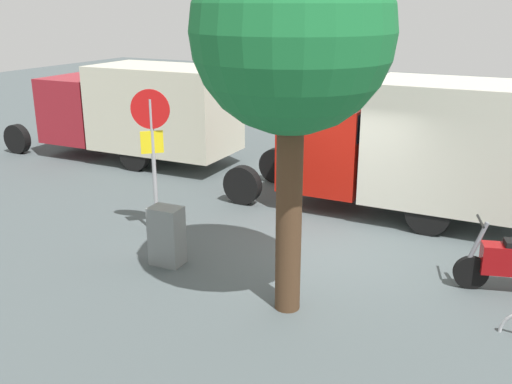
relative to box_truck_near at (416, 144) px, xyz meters
name	(u,v)px	position (x,y,z in m)	size (l,w,h in m)	color
ground_plane	(324,250)	(0.99, 2.65, -1.62)	(60.00, 60.00, 0.00)	#475152
box_truck_near	(416,144)	(0.00, 0.00, 0.00)	(6.98, 2.33, 2.96)	black
box_truck_far	(136,108)	(8.28, -0.97, -0.05)	(7.38, 2.39, 2.80)	black
stop_sign	(152,140)	(4.28, 3.49, 0.33)	(0.71, 0.33, 2.93)	#9E9EA3
street_tree	(292,36)	(0.69, 4.99, 2.44)	(2.76, 2.76, 5.50)	#47301E
utility_cabinet	(167,236)	(3.26, 4.54, -1.09)	(0.56, 0.41, 1.07)	slate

